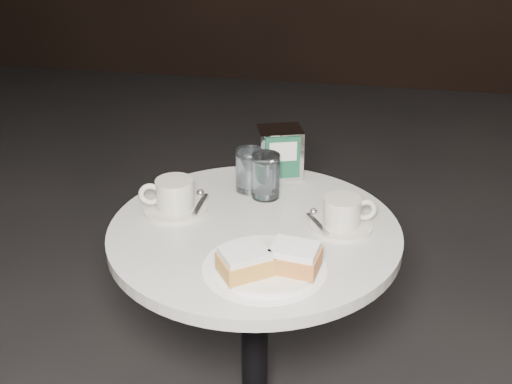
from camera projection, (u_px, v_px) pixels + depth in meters
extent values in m
cylinder|color=black|center=(255.00, 351.00, 1.70)|extent=(0.07, 0.07, 0.70)
cylinder|color=white|center=(254.00, 233.00, 1.54)|extent=(0.70, 0.70, 0.03)
cylinder|color=white|center=(265.00, 268.00, 1.38)|extent=(0.35, 0.35, 0.00)
cylinder|color=white|center=(267.00, 267.00, 1.37)|extent=(0.26, 0.26, 0.02)
cube|color=gold|center=(245.00, 264.00, 1.33)|extent=(0.13, 0.13, 0.04)
cube|color=white|center=(245.00, 253.00, 1.32)|extent=(0.12, 0.12, 0.02)
cube|color=#CF7E3F|center=(294.00, 260.00, 1.34)|extent=(0.11, 0.10, 0.04)
cube|color=white|center=(295.00, 249.00, 1.33)|extent=(0.11, 0.09, 0.02)
cylinder|color=beige|center=(176.00, 208.00, 1.60)|extent=(0.20, 0.20, 0.01)
cylinder|color=beige|center=(175.00, 193.00, 1.58)|extent=(0.11, 0.11, 0.07)
cylinder|color=#806046|center=(174.00, 183.00, 1.57)|extent=(0.10, 0.10, 0.00)
torus|color=silver|center=(150.00, 194.00, 1.58)|extent=(0.06, 0.03, 0.06)
cube|color=#AFAFB3|center=(200.00, 204.00, 1.60)|extent=(0.01, 0.11, 0.00)
sphere|color=silver|center=(200.00, 193.00, 1.65)|extent=(0.02, 0.02, 0.02)
cylinder|color=silver|center=(341.00, 225.00, 1.53)|extent=(0.19, 0.19, 0.01)
cylinder|color=beige|center=(342.00, 211.00, 1.51)|extent=(0.11, 0.11, 0.07)
cylinder|color=#875D49|center=(343.00, 201.00, 1.50)|extent=(0.10, 0.10, 0.00)
torus|color=silver|center=(366.00, 210.00, 1.52)|extent=(0.06, 0.03, 0.05)
cube|color=silver|center=(317.00, 224.00, 1.52)|extent=(0.07, 0.10, 0.00)
sphere|color=silver|center=(313.00, 212.00, 1.56)|extent=(0.02, 0.02, 0.02)
cylinder|color=white|center=(249.00, 170.00, 1.68)|extent=(0.09, 0.09, 0.11)
cylinder|color=white|center=(249.00, 172.00, 1.68)|extent=(0.08, 0.08, 0.10)
cylinder|color=silver|center=(266.00, 176.00, 1.65)|extent=(0.07, 0.07, 0.12)
cylinder|color=silver|center=(266.00, 178.00, 1.65)|extent=(0.07, 0.07, 0.10)
cube|color=silver|center=(280.00, 152.00, 1.76)|extent=(0.14, 0.13, 0.14)
cube|color=#185538|center=(283.00, 158.00, 1.71)|extent=(0.09, 0.03, 0.12)
cube|color=white|center=(283.00, 152.00, 1.70)|extent=(0.07, 0.02, 0.05)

